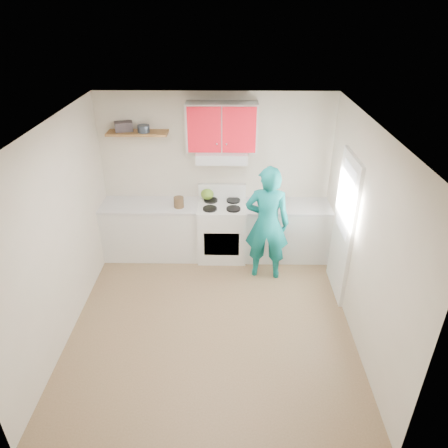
{
  "coord_description": "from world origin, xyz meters",
  "views": [
    {
      "loc": [
        0.23,
        -4.23,
        3.78
      ],
      "look_at": [
        0.15,
        0.55,
        1.15
      ],
      "focal_mm": 33.11,
      "sensor_mm": 36.0,
      "label": 1
    }
  ],
  "objects_px": {
    "crock": "(179,203)",
    "person": "(267,224)",
    "stove": "(222,231)",
    "kettle": "(207,194)",
    "tin": "(144,129)"
  },
  "relations": [
    {
      "from": "tin",
      "to": "crock",
      "type": "xyz_separation_m",
      "value": [
        0.48,
        -0.21,
        -1.1
      ]
    },
    {
      "from": "kettle",
      "to": "person",
      "type": "bearing_deg",
      "value": -26.68
    },
    {
      "from": "stove",
      "to": "tin",
      "type": "relative_size",
      "value": 5.23
    },
    {
      "from": "tin",
      "to": "kettle",
      "type": "bearing_deg",
      "value": 5.06
    },
    {
      "from": "crock",
      "to": "person",
      "type": "height_order",
      "value": "person"
    },
    {
      "from": "stove",
      "to": "tin",
      "type": "height_order",
      "value": "tin"
    },
    {
      "from": "stove",
      "to": "kettle",
      "type": "height_order",
      "value": "kettle"
    },
    {
      "from": "crock",
      "to": "person",
      "type": "xyz_separation_m",
      "value": [
        1.33,
        -0.46,
        -0.1
      ]
    },
    {
      "from": "kettle",
      "to": "stove",
      "type": "bearing_deg",
      "value": -29.74
    },
    {
      "from": "stove",
      "to": "person",
      "type": "distance_m",
      "value": 0.96
    },
    {
      "from": "crock",
      "to": "tin",
      "type": "bearing_deg",
      "value": 156.07
    },
    {
      "from": "tin",
      "to": "kettle",
      "type": "xyz_separation_m",
      "value": [
        0.91,
        0.08,
        -1.08
      ]
    },
    {
      "from": "tin",
      "to": "person",
      "type": "distance_m",
      "value": 2.28
    },
    {
      "from": "kettle",
      "to": "crock",
      "type": "relative_size",
      "value": 1.12
    },
    {
      "from": "crock",
      "to": "person",
      "type": "distance_m",
      "value": 1.41
    }
  ]
}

